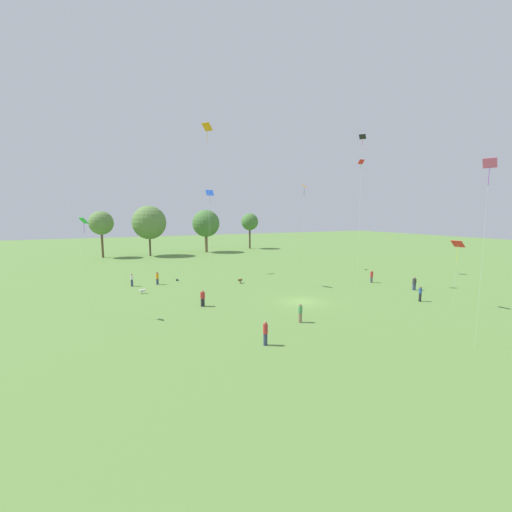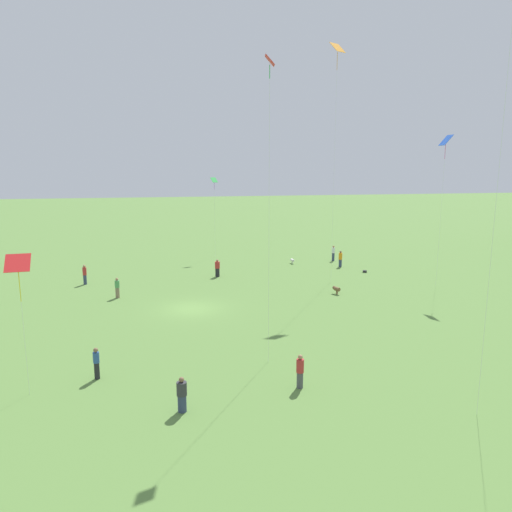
# 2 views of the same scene
# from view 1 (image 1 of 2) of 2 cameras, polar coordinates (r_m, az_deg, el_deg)

# --- Properties ---
(ground_plane) EXTENTS (240.00, 240.00, 0.00)m
(ground_plane) POSITION_cam_1_polar(r_m,az_deg,el_deg) (38.09, 7.73, -7.56)
(ground_plane) COLOR #5B843D
(tree_0) EXTENTS (5.15, 5.15, 10.18)m
(tree_0) POSITION_cam_1_polar(r_m,az_deg,el_deg) (81.79, -24.40, 5.01)
(tree_0) COLOR brown
(tree_0) RESTS_ON ground_plane
(tree_1) EXTENTS (7.57, 7.57, 11.40)m
(tree_1) POSITION_cam_1_polar(r_m,az_deg,el_deg) (81.30, -17.38, 5.35)
(tree_1) COLOR brown
(tree_1) RESTS_ON ground_plane
(tree_2) EXTENTS (6.73, 6.73, 10.58)m
(tree_2) POSITION_cam_1_polar(r_m,az_deg,el_deg) (86.30, -8.34, 5.38)
(tree_2) COLOR brown
(tree_2) RESTS_ON ground_plane
(tree_3) EXTENTS (4.68, 4.68, 9.74)m
(tree_3) POSITION_cam_1_polar(r_m,az_deg,el_deg) (94.39, -1.05, 5.69)
(tree_3) COLOR brown
(tree_3) RESTS_ON ground_plane
(person_0) EXTENTS (0.43, 0.43, 1.70)m
(person_0) POSITION_cam_1_polar(r_m,az_deg,el_deg) (30.87, 7.38, -9.42)
(person_0) COLOR #847056
(person_0) RESTS_ON ground_plane
(person_1) EXTENTS (0.47, 0.47, 1.74)m
(person_1) POSITION_cam_1_polar(r_m,az_deg,el_deg) (48.30, -20.00, -3.74)
(person_1) COLOR #333D5B
(person_1) RESTS_ON ground_plane
(person_2) EXTENTS (0.62, 0.62, 1.66)m
(person_2) POSITION_cam_1_polar(r_m,az_deg,el_deg) (47.64, 24.87, -4.21)
(person_2) COLOR #333D5B
(person_2) RESTS_ON ground_plane
(person_3) EXTENTS (0.52, 0.52, 1.75)m
(person_3) POSITION_cam_1_polar(r_m,az_deg,el_deg) (50.47, 18.70, -3.25)
(person_3) COLOR #4C4C51
(person_3) RESTS_ON ground_plane
(person_4) EXTENTS (0.39, 0.39, 1.70)m
(person_4) POSITION_cam_1_polar(r_m,az_deg,el_deg) (41.77, 25.69, -5.68)
(person_4) COLOR #232328
(person_4) RESTS_ON ground_plane
(person_5) EXTENTS (0.53, 0.53, 1.73)m
(person_5) POSITION_cam_1_polar(r_m,az_deg,el_deg) (48.42, -16.13, -3.59)
(person_5) COLOR #333D5B
(person_5) RESTS_ON ground_plane
(person_6) EXTENTS (0.43, 0.43, 1.83)m
(person_6) POSITION_cam_1_polar(r_m,az_deg,el_deg) (25.56, 1.58, -12.71)
(person_6) COLOR #333D5B
(person_6) RESTS_ON ground_plane
(person_7) EXTENTS (0.67, 0.67, 1.72)m
(person_7) POSITION_cam_1_polar(r_m,az_deg,el_deg) (36.17, -8.88, -7.00)
(person_7) COLOR #232328
(person_7) RESTS_ON ground_plane
(kite_0) EXTENTS (0.88, 1.00, 13.30)m
(kite_0) POSITION_cam_1_polar(r_m,az_deg,el_deg) (28.82, 34.32, 11.33)
(kite_0) COLOR #E54C99
(kite_0) RESTS_ON ground_plane
(kite_1) EXTENTS (1.31, 1.28, 14.52)m
(kite_1) POSITION_cam_1_polar(r_m,az_deg,el_deg) (59.94, 8.04, 10.89)
(kite_1) COLOR orange
(kite_1) RESTS_ON ground_plane
(kite_2) EXTENTS (0.85, 0.91, 9.24)m
(kite_2) POSITION_cam_1_polar(r_m,az_deg,el_deg) (34.42, -26.76, 4.60)
(kite_2) COLOR green
(kite_2) RESTS_ON ground_plane
(kite_3) EXTENTS (1.28, 1.31, 21.82)m
(kite_3) POSITION_cam_1_polar(r_m,az_deg,el_deg) (58.62, 17.29, 17.31)
(kite_3) COLOR black
(kite_3) RESTS_ON ground_plane
(kite_4) EXTENTS (0.99, 1.19, 6.90)m
(kite_4) POSITION_cam_1_polar(r_m,az_deg,el_deg) (40.24, 30.58, 1.53)
(kite_4) COLOR red
(kite_4) RESTS_ON ground_plane
(kite_6) EXTENTS (1.24, 0.88, 13.34)m
(kite_6) POSITION_cam_1_polar(r_m,az_deg,el_deg) (55.54, -7.72, 10.03)
(kite_6) COLOR blue
(kite_6) RESTS_ON ground_plane
(kite_7) EXTENTS (0.75, 0.58, 16.41)m
(kite_7) POSITION_cam_1_polar(r_m,az_deg,el_deg) (46.95, 17.06, 13.17)
(kite_7) COLOR red
(kite_7) RESTS_ON ground_plane
(kite_8) EXTENTS (1.38, 1.49, 21.11)m
(kite_8) POSITION_cam_1_polar(r_m,az_deg,el_deg) (47.20, -8.12, 19.57)
(kite_8) COLOR orange
(kite_8) RESTS_ON ground_plane
(dog_0) EXTENTS (0.81, 0.32, 0.53)m
(dog_0) POSITION_cam_1_polar(r_m,az_deg,el_deg) (43.68, -18.37, -5.48)
(dog_0) COLOR silver
(dog_0) RESTS_ON ground_plane
(dog_1) EXTENTS (0.75, 0.56, 0.65)m
(dog_1) POSITION_cam_1_polar(r_m,az_deg,el_deg) (47.55, -2.72, -4.03)
(dog_1) COLOR brown
(dog_1) RESTS_ON ground_plane
(picnic_bag_0) EXTENTS (0.41, 0.47, 0.22)m
(picnic_bag_0) POSITION_cam_1_polar(r_m,az_deg,el_deg) (50.62, -13.00, -3.90)
(picnic_bag_0) COLOR #262628
(picnic_bag_0) RESTS_ON ground_plane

